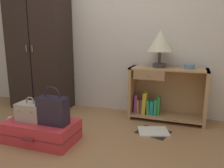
% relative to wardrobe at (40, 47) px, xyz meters
% --- Properties ---
extents(ground_plane, '(9.00, 9.00, 0.00)m').
position_rel_wardrobe_xyz_m(ground_plane, '(1.14, -1.20, -0.93)').
color(ground_plane, '#9E7047').
extents(back_wall, '(6.40, 0.10, 2.60)m').
position_rel_wardrobe_xyz_m(back_wall, '(1.14, 0.30, 0.37)').
color(back_wall, beige).
rests_on(back_wall, ground_plane).
extents(wardrobe, '(0.89, 0.47, 1.87)m').
position_rel_wardrobe_xyz_m(wardrobe, '(0.00, 0.00, 0.00)').
color(wardrobe, black).
rests_on(wardrobe, ground_plane).
extents(bookshelf, '(0.98, 0.35, 0.70)m').
position_rel_wardrobe_xyz_m(bookshelf, '(1.87, 0.07, -0.58)').
color(bookshelf, tan).
rests_on(bookshelf, ground_plane).
extents(table_lamp, '(0.32, 0.32, 0.48)m').
position_rel_wardrobe_xyz_m(table_lamp, '(1.79, 0.08, 0.10)').
color(table_lamp, '#3D3838').
rests_on(table_lamp, bookshelf).
extents(bowl, '(0.13, 0.13, 0.06)m').
position_rel_wardrobe_xyz_m(bowl, '(2.16, 0.06, -0.20)').
color(bowl, slate).
rests_on(bowl, bookshelf).
extents(suitcase_large, '(0.76, 0.46, 0.22)m').
position_rel_wardrobe_xyz_m(suitcase_large, '(0.71, -1.01, -0.82)').
color(suitcase_large, '#D1333D').
rests_on(suitcase_large, ground_plane).
extents(train_case, '(0.29, 0.20, 0.26)m').
position_rel_wardrobe_xyz_m(train_case, '(0.60, -1.03, -0.61)').
color(train_case, '#A89E8E').
rests_on(train_case, suitcase_large).
extents(handbag, '(0.31, 0.15, 0.40)m').
position_rel_wardrobe_xyz_m(handbag, '(0.88, -1.04, -0.56)').
color(handbag, '#231E2D').
rests_on(handbag, suitcase_large).
extents(bottle, '(0.08, 0.08, 0.18)m').
position_rel_wardrobe_xyz_m(bottle, '(0.21, -0.93, -0.85)').
color(bottle, white).
rests_on(bottle, ground_plane).
extents(open_book_on_floor, '(0.43, 0.38, 0.02)m').
position_rel_wardrobe_xyz_m(open_book_on_floor, '(1.82, -0.41, -0.92)').
color(open_book_on_floor, white).
rests_on(open_book_on_floor, ground_plane).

